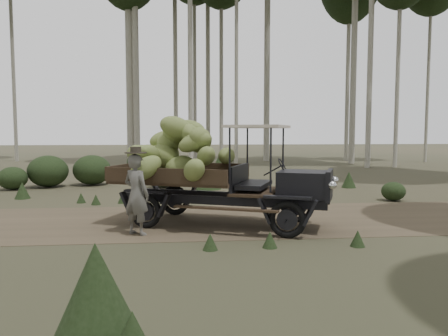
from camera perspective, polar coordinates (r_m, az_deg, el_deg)
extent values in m
plane|color=#473D2B|center=(10.32, -8.65, -6.89)|extent=(120.00, 120.00, 0.00)
cube|color=brown|center=(10.32, -8.65, -6.86)|extent=(70.00, 4.00, 0.01)
cube|color=black|center=(9.26, 10.24, -2.08)|extent=(1.27, 1.24, 0.54)
cube|color=black|center=(9.21, 13.59, -2.17)|extent=(0.47, 0.95, 0.61)
cube|color=black|center=(9.51, 1.98, -1.23)|extent=(0.60, 1.30, 0.54)
cube|color=#38281C|center=(9.96, -5.69, -1.55)|extent=(3.22, 2.69, 0.08)
cube|color=#38281C|center=(10.76, -3.89, -0.12)|extent=(2.56, 1.11, 0.31)
cube|color=#38281C|center=(9.13, -7.84, -1.02)|extent=(2.56, 1.11, 0.31)
cube|color=#38281C|center=(10.55, -12.62, -0.32)|extent=(0.73, 1.66, 0.31)
cube|color=beige|center=(9.35, 4.52, 5.41)|extent=(1.69, 1.98, 0.06)
cube|color=black|center=(10.01, 0.62, -3.64)|extent=(4.21, 1.83, 0.18)
cube|color=black|center=(9.31, -0.67, -4.29)|extent=(4.21, 1.83, 0.18)
torus|color=black|center=(10.14, 9.61, -4.95)|extent=(0.74, 0.41, 0.75)
torus|color=black|center=(8.61, 8.26, -6.68)|extent=(0.74, 0.41, 0.75)
torus|color=black|center=(10.95, -6.46, -4.20)|extent=(0.74, 0.41, 0.75)
torus|color=black|center=(9.55, -10.23, -5.57)|extent=(0.74, 0.41, 0.75)
sphere|color=beige|center=(9.64, 14.22, -1.58)|extent=(0.18, 0.18, 0.18)
sphere|color=beige|center=(8.76, 13.93, -2.20)|extent=(0.18, 0.18, 0.18)
ellipsoid|color=olive|center=(10.70, -6.03, 0.42)|extent=(0.95, 0.67, 0.54)
ellipsoid|color=olive|center=(9.91, -7.84, 1.57)|extent=(0.88, 0.61, 0.73)
ellipsoid|color=olive|center=(9.44, -4.12, 3.33)|extent=(0.82, 0.53, 0.60)
ellipsoid|color=olive|center=(9.91, -5.51, 5.23)|extent=(0.44, 0.78, 0.57)
ellipsoid|color=olive|center=(9.75, -5.73, 0.09)|extent=(0.93, 0.74, 0.66)
ellipsoid|color=olive|center=(9.24, -2.34, 1.57)|extent=(0.49, 0.79, 0.60)
ellipsoid|color=olive|center=(9.52, -3.15, 3.78)|extent=(0.78, 0.94, 0.72)
ellipsoid|color=olive|center=(9.71, -4.63, 4.66)|extent=(0.48, 0.78, 0.45)
ellipsoid|color=olive|center=(10.77, -6.09, 0.45)|extent=(0.70, 0.90, 0.57)
ellipsoid|color=olive|center=(10.36, -6.96, 1.92)|extent=(0.49, 0.75, 0.53)
ellipsoid|color=olive|center=(10.10, -3.61, 3.34)|extent=(0.89, 1.00, 0.68)
ellipsoid|color=olive|center=(10.01, -6.52, 4.62)|extent=(0.78, 0.98, 0.73)
ellipsoid|color=olive|center=(10.41, -8.94, 0.18)|extent=(0.83, 0.86, 0.44)
ellipsoid|color=olive|center=(9.59, -9.61, 1.89)|extent=(0.63, 0.87, 0.54)
ellipsoid|color=olive|center=(9.43, -3.50, 3.75)|extent=(0.77, 0.62, 0.39)
ellipsoid|color=olive|center=(10.02, -6.07, 4.83)|extent=(0.84, 0.83, 0.58)
ellipsoid|color=olive|center=(10.60, -8.10, 0.38)|extent=(0.91, 0.72, 0.64)
ellipsoid|color=olive|center=(10.16, 0.34, 1.60)|extent=(0.55, 0.75, 0.42)
ellipsoid|color=olive|center=(10.18, -7.17, 3.39)|extent=(0.83, 1.03, 0.67)
ellipsoid|color=olive|center=(9.94, -4.56, 5.02)|extent=(0.93, 0.74, 0.54)
ellipsoid|color=olive|center=(10.38, -7.58, -0.10)|extent=(0.53, 0.79, 0.60)
ellipsoid|color=olive|center=(9.82, -11.16, 1.82)|extent=(0.74, 0.71, 0.45)
ellipsoid|color=olive|center=(10.30, -7.91, 3.73)|extent=(0.76, 0.43, 0.56)
ellipsoid|color=olive|center=(9.76, -6.23, 5.26)|extent=(0.95, 0.63, 0.70)
ellipsoid|color=olive|center=(10.20, -6.83, 0.02)|extent=(0.81, 0.56, 0.64)
ellipsoid|color=olive|center=(10.06, -10.41, 1.59)|extent=(0.87, 0.86, 0.67)
ellipsoid|color=olive|center=(9.25, -10.19, 0.00)|extent=(0.95, 0.67, 0.74)
ellipsoid|color=olive|center=(8.81, -3.92, -0.30)|extent=(0.58, 0.87, 0.69)
imported|color=#595752|center=(8.92, -11.37, -3.42)|extent=(0.71, 0.67, 1.64)
cylinder|color=#2F2A21|center=(8.84, -11.46, 1.97)|extent=(0.61, 0.61, 0.02)
cylinder|color=#2F2A21|center=(8.84, -11.46, 2.32)|extent=(0.31, 0.31, 0.13)
cylinder|color=#B2AD9E|center=(32.29, 5.70, 20.71)|extent=(0.41, 0.41, 21.90)
cylinder|color=#B2AD9E|center=(27.79, 21.88, 15.74)|extent=(0.24, 0.24, 15.04)
cylinder|color=#B2AD9E|center=(30.60, -6.43, 19.88)|extent=(0.29, 0.29, 20.13)
cylinder|color=#B2AD9E|center=(28.67, -12.33, 16.47)|extent=(0.44, 0.44, 15.88)
cylinder|color=#B2AD9E|center=(29.75, 18.81, 18.59)|extent=(0.23, 0.23, 18.61)
cylinder|color=#B2AD9E|center=(32.20, -0.37, 17.06)|extent=(0.28, 0.28, 17.85)
cylinder|color=#B2AD9E|center=(33.36, 25.27, 14.84)|extent=(0.21, 0.21, 16.32)
cylinder|color=#B2AD9E|center=(33.18, -3.87, 17.46)|extent=(0.26, 0.26, 18.73)
cylinder|color=#B2AD9E|center=(34.84, -26.06, 17.57)|extent=(0.24, 0.24, 20.15)
cylinder|color=#B2AD9E|center=(33.95, -2.13, 18.30)|extent=(0.33, 0.33, 20.03)
cylinder|color=#B2AD9E|center=(25.77, -4.46, 19.27)|extent=(0.29, 0.29, 17.07)
cylinder|color=#B2AD9E|center=(30.57, 16.70, 17.75)|extent=(0.39, 0.39, 18.08)
cylinder|color=#B2AD9E|center=(32.91, 15.93, 14.98)|extent=(0.27, 0.27, 16.01)
ellipsoid|color=#233319|center=(14.07, 21.25, -2.85)|extent=(0.71, 0.71, 0.57)
ellipsoid|color=#233319|center=(22.21, -10.88, 0.74)|extent=(1.33, 1.33, 1.07)
cone|color=#233319|center=(14.89, -24.85, -2.67)|extent=(0.47, 0.47, 0.52)
ellipsoid|color=#233319|center=(17.38, -6.53, -1.29)|extent=(0.60, 0.60, 0.48)
cone|color=#233319|center=(19.31, -5.68, -0.08)|extent=(0.81, 0.81, 0.90)
ellipsoid|color=#233319|center=(17.30, -25.89, -1.20)|extent=(1.02, 1.02, 0.82)
ellipsoid|color=#233319|center=(17.58, -22.00, -0.38)|extent=(1.47, 1.47, 1.18)
cone|color=#233319|center=(15.79, -2.16, -0.71)|extent=(1.02, 1.02, 1.13)
cone|color=#233319|center=(20.92, -0.52, 0.56)|extent=(0.97, 0.97, 1.07)
ellipsoid|color=#233319|center=(17.70, -16.85, -0.24)|extent=(1.45, 1.45, 1.16)
ellipsoid|color=#233319|center=(16.37, -7.89, -1.02)|extent=(1.06, 1.06, 0.85)
cone|color=#233319|center=(3.65, -16.28, -18.85)|extent=(1.12, 1.12, 1.25)
cone|color=#233319|center=(16.83, 15.99, -1.47)|extent=(0.53, 0.53, 0.59)
cone|color=#233319|center=(12.76, 3.63, -3.91)|extent=(0.27, 0.27, 0.30)
cone|color=#233319|center=(12.96, -2.42, -3.77)|extent=(0.27, 0.27, 0.30)
cone|color=#233319|center=(7.76, -1.82, -9.59)|extent=(0.27, 0.27, 0.30)
cone|color=#233319|center=(8.35, 17.06, -8.78)|extent=(0.27, 0.27, 0.30)
cone|color=#233319|center=(12.93, 9.46, -3.85)|extent=(0.27, 0.27, 0.30)
cone|color=#233319|center=(12.96, -16.39, -3.97)|extent=(0.27, 0.27, 0.30)
cone|color=#233319|center=(7.95, 6.01, -9.27)|extent=(0.27, 0.27, 0.30)
cone|color=#233319|center=(13.41, -18.17, -3.72)|extent=(0.27, 0.27, 0.30)
cone|color=#233319|center=(13.03, -13.15, -3.85)|extent=(0.27, 0.27, 0.30)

